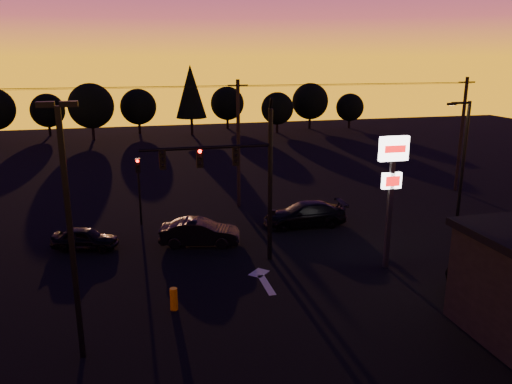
% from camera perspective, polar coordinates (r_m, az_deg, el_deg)
% --- Properties ---
extents(ground, '(120.00, 120.00, 0.00)m').
position_cam_1_polar(ground, '(23.15, 0.66, -11.75)').
color(ground, black).
rests_on(ground, ground).
extents(lane_arrow, '(1.20, 3.10, 0.01)m').
position_cam_1_polar(lane_arrow, '(24.71, 0.79, -9.91)').
color(lane_arrow, beige).
rests_on(lane_arrow, ground).
extents(traffic_signal_mast, '(6.79, 0.52, 8.58)m').
position_cam_1_polar(traffic_signal_mast, '(25.11, -1.87, 2.42)').
color(traffic_signal_mast, black).
rests_on(traffic_signal_mast, ground).
extents(secondary_signal, '(0.30, 0.31, 4.35)m').
position_cam_1_polar(secondary_signal, '(32.33, -13.25, 1.15)').
color(secondary_signal, black).
rests_on(secondary_signal, ground).
extents(parking_lot_light, '(1.25, 0.30, 9.14)m').
position_cam_1_polar(parking_lot_light, '(17.86, -20.60, -2.82)').
color(parking_lot_light, black).
rests_on(parking_lot_light, ground).
extents(pylon_sign, '(1.50, 0.28, 6.80)m').
position_cam_1_polar(pylon_sign, '(25.34, 15.28, 1.94)').
color(pylon_sign, black).
rests_on(pylon_sign, ground).
extents(streetlight, '(1.55, 0.35, 8.00)m').
position_cam_1_polar(streetlight, '(32.46, 22.48, 3.27)').
color(streetlight, black).
rests_on(streetlight, ground).
extents(utility_pole_1, '(1.40, 0.26, 9.00)m').
position_cam_1_polar(utility_pole_1, '(35.21, -2.03, 5.56)').
color(utility_pole_1, black).
rests_on(utility_pole_1, ground).
extents(utility_pole_2, '(1.40, 0.26, 9.00)m').
position_cam_1_polar(utility_pole_2, '(42.75, 22.41, 6.14)').
color(utility_pole_2, black).
rests_on(utility_pole_2, ground).
extents(power_wires, '(36.00, 1.22, 0.07)m').
position_cam_1_polar(power_wires, '(34.77, -2.09, 12.03)').
color(power_wires, black).
rests_on(power_wires, ground).
extents(bollard, '(0.33, 0.33, 0.98)m').
position_cam_1_polar(bollard, '(22.06, -9.37, -11.97)').
color(bollard, '#CB7000').
rests_on(bollard, ground).
extents(tree_1, '(4.54, 4.54, 5.71)m').
position_cam_1_polar(tree_1, '(74.05, -22.72, 8.59)').
color(tree_1, black).
rests_on(tree_1, ground).
extents(tree_2, '(5.77, 5.78, 7.26)m').
position_cam_1_polar(tree_2, '(68.37, -18.34, 9.32)').
color(tree_2, black).
rests_on(tree_2, ground).
extents(tree_3, '(4.95, 4.95, 6.22)m').
position_cam_1_polar(tree_3, '(72.26, -13.30, 9.46)').
color(tree_3, black).
rests_on(tree_3, ground).
extents(tree_4, '(4.18, 4.18, 9.50)m').
position_cam_1_polar(tree_4, '(69.58, -7.47, 11.33)').
color(tree_4, black).
rests_on(tree_4, ground).
extents(tree_5, '(4.95, 4.95, 6.22)m').
position_cam_1_polar(tree_5, '(75.61, -3.30, 10.07)').
color(tree_5, black).
rests_on(tree_5, ground).
extents(tree_6, '(4.54, 4.54, 5.71)m').
position_cam_1_polar(tree_6, '(71.26, 2.45, 9.52)').
color(tree_6, black).
rests_on(tree_6, ground).
extents(tree_7, '(5.36, 5.36, 6.74)m').
position_cam_1_polar(tree_7, '(75.93, 6.21, 10.27)').
color(tree_7, black).
rests_on(tree_7, ground).
extents(tree_8, '(4.12, 4.12, 5.19)m').
position_cam_1_polar(tree_8, '(77.39, 10.68, 9.49)').
color(tree_8, black).
rests_on(tree_8, ground).
extents(car_left, '(3.92, 2.50, 1.24)m').
position_cam_1_polar(car_left, '(29.72, -18.95, -5.05)').
color(car_left, black).
rests_on(car_left, ground).
extents(car_mid, '(4.78, 2.62, 1.49)m').
position_cam_1_polar(car_mid, '(28.90, -6.44, -4.60)').
color(car_mid, black).
rests_on(car_mid, ground).
extents(car_right, '(5.37, 2.40, 1.53)m').
position_cam_1_polar(car_right, '(32.07, 5.60, -2.52)').
color(car_right, black).
rests_on(car_right, ground).
extents(suv_parked, '(2.30, 4.89, 1.35)m').
position_cam_1_polar(suv_parked, '(24.58, 25.95, -9.98)').
color(suv_parked, black).
rests_on(suv_parked, ground).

